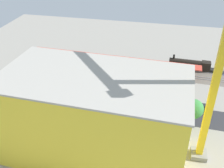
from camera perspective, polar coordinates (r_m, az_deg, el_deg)
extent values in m
plane|color=gray|center=(84.60, 2.44, -2.72)|extent=(149.25, 149.25, 0.00)
cube|color=#665E54|center=(102.65, 4.58, 3.74)|extent=(93.77, 17.42, 0.01)
cube|color=#2D2D33|center=(80.78, 1.83, -4.55)|extent=(93.58, 13.05, 0.01)
cube|color=#9E9EA8|center=(105.59, 4.86, 4.65)|extent=(93.20, 4.17, 0.12)
cube|color=#9E9EA8|center=(104.31, 4.75, 4.31)|extent=(93.20, 4.17, 0.12)
cube|color=#9E9EA8|center=(100.84, 4.42, 3.32)|extent=(93.20, 4.17, 0.12)
cube|color=#9E9EA8|center=(99.58, 4.29, 2.94)|extent=(93.20, 4.17, 0.12)
cube|color=#A82D23|center=(95.57, -2.55, 4.19)|extent=(51.52, 7.16, 0.35)
cylinder|color=slate|center=(92.94, 11.22, 1.34)|extent=(0.30, 0.30, 3.65)
cylinder|color=slate|center=(94.70, 1.94, 2.57)|extent=(0.30, 0.30, 3.65)
cylinder|color=slate|center=(98.85, -6.80, 3.66)|extent=(0.30, 0.30, 3.65)
cylinder|color=slate|center=(105.12, -14.68, 4.57)|extent=(0.30, 0.30, 3.65)
cube|color=#C63D2D|center=(100.41, 0.10, 5.57)|extent=(64.68, 6.91, 0.34)
cylinder|color=slate|center=(98.73, 16.63, 2.43)|extent=(0.30, 0.30, 3.58)
cylinder|color=slate|center=(98.94, 8.27, 3.55)|extent=(0.30, 0.30, 3.58)
cylinder|color=slate|center=(101.27, 0.10, 4.57)|extent=(0.30, 0.30, 3.58)
cylinder|color=slate|center=(105.56, -7.58, 5.45)|extent=(0.30, 0.30, 3.58)
cylinder|color=slate|center=(111.59, -14.56, 6.16)|extent=(0.30, 0.30, 3.58)
cube|color=black|center=(104.61, 16.52, 3.32)|extent=(16.63, 3.13, 1.00)
cylinder|color=black|center=(103.72, 15.81, 4.34)|extent=(13.48, 3.26, 2.68)
cube|color=black|center=(104.44, 19.40, 3.56)|extent=(3.29, 3.02, 3.58)
cylinder|color=black|center=(102.78, 13.09, 5.75)|extent=(0.70, 0.70, 1.40)
cube|color=black|center=(83.35, 19.08, -5.14)|extent=(3.92, 1.88, 0.30)
cube|color=#474C51|center=(83.02, 19.15, -4.81)|extent=(4.66, 1.97, 0.86)
cube|color=#1E2328|center=(82.63, 19.23, -4.42)|extent=(2.62, 1.70, 0.55)
cube|color=black|center=(82.40, 14.73, -4.79)|extent=(3.59, 1.85, 0.30)
cube|color=navy|center=(82.11, 14.77, -4.49)|extent=(4.26, 1.96, 0.75)
cube|color=#1E2328|center=(81.73, 14.84, -4.11)|extent=(2.42, 1.65, 0.60)
cube|color=black|center=(82.61, 9.57, -4.00)|extent=(3.94, 1.85, 0.30)
cube|color=gray|center=(82.31, 9.60, -3.69)|extent=(4.69, 1.95, 0.77)
cube|color=#1E2328|center=(81.91, 9.65, -3.28)|extent=(2.64, 1.68, 0.67)
cube|color=black|center=(82.99, 5.72, -3.49)|extent=(3.87, 1.79, 0.30)
cube|color=silver|center=(82.66, 5.74, -3.16)|extent=(4.60, 1.88, 0.87)
cube|color=#1E2328|center=(82.26, 5.76, -2.75)|extent=(2.59, 1.62, 0.55)
cube|color=black|center=(83.94, 0.94, -2.87)|extent=(3.67, 2.03, 0.30)
cube|color=silver|center=(83.61, 0.95, -2.53)|extent=(4.36, 2.14, 0.90)
cube|color=#1E2328|center=(83.20, 0.95, -2.10)|extent=(2.47, 1.80, 0.60)
cube|color=black|center=(85.20, -3.93, -2.38)|extent=(3.59, 1.84, 0.30)
cube|color=navy|center=(84.91, -3.95, -2.08)|extent=(4.26, 1.94, 0.77)
cube|color=#1E2328|center=(84.54, -3.96, -1.70)|extent=(2.41, 1.65, 0.57)
cube|color=black|center=(87.01, -8.04, -1.86)|extent=(3.43, 1.72, 0.30)
cube|color=silver|center=(86.72, -8.07, -1.56)|extent=(4.08, 1.79, 0.78)
cube|color=#1E2328|center=(86.36, -8.10, -1.19)|extent=(2.29, 1.57, 0.54)
cube|color=black|center=(89.04, -11.57, -1.39)|extent=(4.01, 1.71, 0.30)
cube|color=silver|center=(88.76, -11.61, -1.10)|extent=(4.77, 1.79, 0.77)
cube|color=#1E2328|center=(88.39, -11.66, -0.70)|extent=(2.68, 1.56, 0.67)
cube|color=yellow|center=(60.28, -3.62, -6.99)|extent=(40.25, 22.43, 19.93)
cube|color=#ADA89E|center=(54.59, -3.97, 1.43)|extent=(40.87, 23.06, 0.40)
cube|color=gray|center=(67.92, 18.01, -14.06)|extent=(3.60, 3.60, 1.20)
cube|color=yellow|center=(56.93, 20.96, -0.81)|extent=(1.40, 1.40, 37.89)
cube|color=black|center=(78.58, -2.15, -5.49)|extent=(10.18, 3.23, 0.50)
cube|color=white|center=(77.33, -1.47, -4.67)|extent=(8.17, 3.25, 2.74)
cube|color=silver|center=(78.97, -4.89, -4.05)|extent=(2.29, 2.62, 2.48)
cylinder|color=brown|center=(82.11, -13.86, -3.43)|extent=(0.42, 0.42, 3.51)
sphere|color=#28662D|center=(80.38, -14.14, -1.55)|extent=(4.12, 4.12, 4.12)
cylinder|color=brown|center=(80.00, -10.74, -4.45)|extent=(0.53, 0.53, 2.54)
sphere|color=#2D7233|center=(78.19, -10.97, -2.53)|extent=(5.60, 5.60, 5.60)
cylinder|color=brown|center=(75.34, 16.58, -7.36)|extent=(0.50, 0.50, 3.64)
sphere|color=#38843D|center=(73.19, 17.00, -5.11)|extent=(5.29, 5.29, 5.29)
cylinder|color=brown|center=(80.68, -11.27, -3.63)|extent=(0.58, 0.58, 3.79)
sphere|color=#38843D|center=(78.50, -11.56, -1.22)|extent=(6.06, 6.06, 6.06)
cylinder|color=brown|center=(81.82, -12.49, -3.75)|extent=(0.44, 0.44, 2.61)
sphere|color=#2D7233|center=(80.32, -12.71, -2.14)|extent=(4.09, 4.09, 4.09)
cylinder|color=brown|center=(75.76, 8.94, -6.44)|extent=(0.46, 0.46, 2.77)
sphere|color=#38843D|center=(73.98, 9.13, -4.59)|extent=(4.64, 4.64, 4.64)
cylinder|color=#333333|center=(88.24, -10.59, 0.39)|extent=(0.16, 0.16, 5.50)
cube|color=black|center=(86.67, -10.79, 2.20)|extent=(0.36, 0.36, 0.90)
sphere|color=green|center=(86.90, -10.91, 2.04)|extent=(0.20, 0.20, 0.20)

